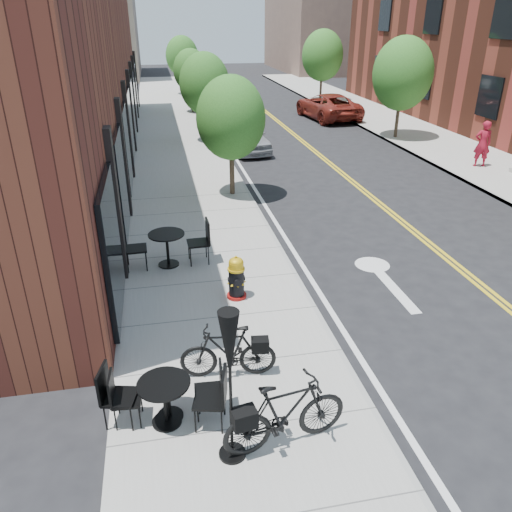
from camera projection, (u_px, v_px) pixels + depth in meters
ground at (341, 355)px, 9.01m from camera, size 120.00×120.00×0.00m
sidewalk_near at (189, 188)px, 17.46m from camera, size 4.00×70.00×0.12m
sidewalk_far at (495, 170)px, 19.57m from camera, size 4.00×70.00×0.12m
building_near at (55, 75)px, 18.70m from camera, size 5.00×28.00×7.00m
bg_building_left at (93, 21)px, 47.80m from camera, size 8.00×14.00×10.00m
bg_building_right at (326, 10)px, 53.33m from camera, size 10.00×16.00×12.00m
tree_near_a at (231, 118)px, 15.72m from camera, size 2.20×2.20×3.81m
tree_near_b at (204, 84)px, 22.73m from camera, size 2.30×2.30×3.98m
tree_near_c at (191, 71)px, 29.87m from camera, size 2.10×2.10×3.67m
tree_near_d at (182, 56)px, 36.82m from camera, size 2.40×2.40×4.11m
tree_far_b at (403, 74)px, 23.31m from camera, size 2.80×2.80×4.62m
tree_far_c at (322, 55)px, 33.90m from camera, size 2.80×2.80×4.62m
fire_hydrant at (236, 278)px, 10.44m from camera, size 0.43×0.43×0.96m
bicycle_left at (228, 352)px, 8.12m from camera, size 1.63×0.64×0.95m
bicycle_right at (286, 414)px, 6.76m from camera, size 1.87×0.81×1.09m
bistro_set_a at (165, 397)px, 7.16m from camera, size 1.80×0.92×0.95m
bistro_set_b at (168, 394)px, 7.28m from camera, size 1.60×0.72×0.86m
bistro_set_c at (167, 245)px, 11.76m from camera, size 1.98×0.88×1.07m
patio_umbrella at (230, 357)px, 6.10m from camera, size 0.37×0.37×2.30m
parked_car_a at (245, 136)px, 22.23m from camera, size 2.01×4.01×1.31m
parked_car_b at (226, 113)px, 26.80m from camera, size 1.95×4.92×1.59m
parked_car_c at (214, 98)px, 31.54m from camera, size 2.71×5.72×1.61m
parked_car_far at (328, 106)px, 29.16m from camera, size 2.95×5.45×1.45m
pedestrian at (483, 144)px, 19.45m from camera, size 0.73×0.57×1.78m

